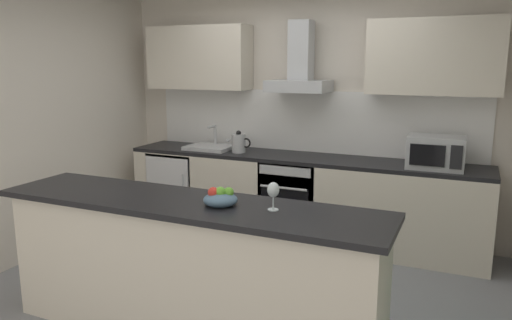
# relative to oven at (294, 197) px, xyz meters

# --- Properties ---
(ground) EXTENTS (5.29, 4.43, 0.02)m
(ground) POSITION_rel_oven_xyz_m (0.03, -1.37, -0.47)
(ground) COLOR gray
(wall_back) EXTENTS (5.29, 0.12, 2.60)m
(wall_back) POSITION_rel_oven_xyz_m (0.03, 0.41, 0.84)
(wall_back) COLOR silver
(wall_back) RESTS_ON ground
(wall_left) EXTENTS (0.12, 4.43, 2.60)m
(wall_left) POSITION_rel_oven_xyz_m (-2.17, -1.37, 0.84)
(wall_left) COLOR silver
(wall_left) RESTS_ON ground
(backsplash_tile) EXTENTS (3.65, 0.02, 0.66)m
(backsplash_tile) POSITION_rel_oven_xyz_m (0.03, 0.33, 0.77)
(backsplash_tile) COLOR white
(counter_back) EXTENTS (3.78, 0.60, 0.90)m
(counter_back) POSITION_rel_oven_xyz_m (0.03, 0.03, -0.01)
(counter_back) COLOR beige
(counter_back) RESTS_ON ground
(counter_island) EXTENTS (2.72, 0.64, 0.96)m
(counter_island) POSITION_rel_oven_xyz_m (-0.02, -2.08, 0.03)
(counter_island) COLOR beige
(counter_island) RESTS_ON ground
(upper_cabinets) EXTENTS (3.73, 0.32, 0.70)m
(upper_cabinets) POSITION_rel_oven_xyz_m (0.03, 0.18, 1.45)
(upper_cabinets) COLOR beige
(oven) EXTENTS (0.60, 0.62, 0.80)m
(oven) POSITION_rel_oven_xyz_m (0.00, 0.00, 0.00)
(oven) COLOR slate
(oven) RESTS_ON ground
(refrigerator) EXTENTS (0.58, 0.60, 0.85)m
(refrigerator) POSITION_rel_oven_xyz_m (-1.40, -0.00, -0.03)
(refrigerator) COLOR white
(refrigerator) RESTS_ON ground
(microwave) EXTENTS (0.50, 0.38, 0.30)m
(microwave) POSITION_rel_oven_xyz_m (1.38, -0.03, 0.59)
(microwave) COLOR #B7BABC
(microwave) RESTS_ON counter_back
(sink) EXTENTS (0.50, 0.40, 0.26)m
(sink) POSITION_rel_oven_xyz_m (-1.01, 0.01, 0.47)
(sink) COLOR silver
(sink) RESTS_ON counter_back
(kettle) EXTENTS (0.29, 0.15, 0.24)m
(kettle) POSITION_rel_oven_xyz_m (-0.63, -0.03, 0.55)
(kettle) COLOR #B7BABC
(kettle) RESTS_ON counter_back
(range_hood) EXTENTS (0.62, 0.45, 0.72)m
(range_hood) POSITION_rel_oven_xyz_m (-0.00, 0.13, 1.33)
(range_hood) COLOR #B7BABC
(wine_glass) EXTENTS (0.08, 0.08, 0.18)m
(wine_glass) POSITION_rel_oven_xyz_m (0.58, -2.04, 0.63)
(wine_glass) COLOR silver
(wine_glass) RESTS_ON counter_island
(fruit_bowl) EXTENTS (0.22, 0.22, 0.13)m
(fruit_bowl) POSITION_rel_oven_xyz_m (0.23, -2.07, 0.55)
(fruit_bowl) COLOR slate
(fruit_bowl) RESTS_ON counter_island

